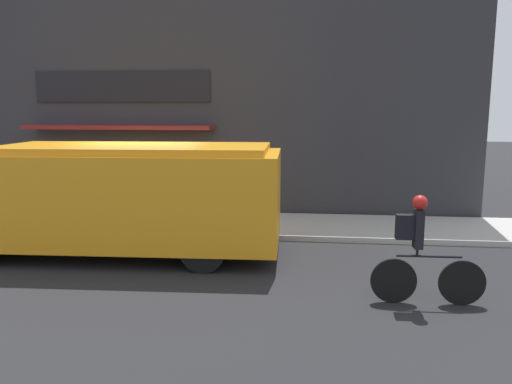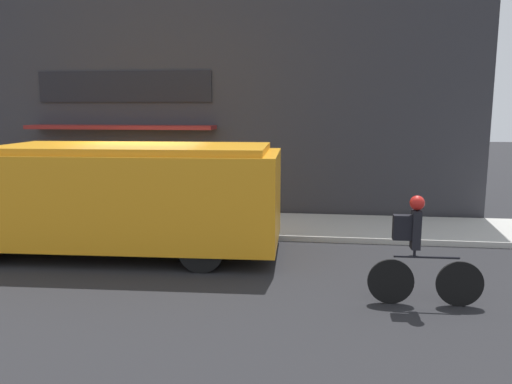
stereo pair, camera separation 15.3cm
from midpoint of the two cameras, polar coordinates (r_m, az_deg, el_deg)
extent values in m
plane|color=#232326|center=(11.42, -12.12, -5.03)|extent=(70.00, 70.00, 0.00)
cube|color=#ADAAA3|center=(12.51, -10.34, -3.42)|extent=(28.00, 2.38, 0.12)
cube|color=#2D2D33|center=(13.53, -8.92, 9.45)|extent=(15.94, 0.18, 5.68)
cube|color=black|center=(13.86, -14.56, 11.58)|extent=(4.73, 0.05, 0.80)
cube|color=maroon|center=(13.53, -14.92, 7.18)|extent=(4.96, 0.74, 0.10)
cube|color=orange|center=(9.93, -13.13, -0.48)|extent=(5.61, 2.49, 1.73)
cube|color=orange|center=(9.82, -13.33, 4.87)|extent=(5.16, 2.29, 0.13)
cube|color=red|center=(11.74, -18.11, 1.23)|extent=(0.04, 0.44, 0.44)
cylinder|color=black|center=(12.05, -24.02, -2.94)|extent=(0.81, 0.29, 0.80)
cylinder|color=black|center=(10.68, -3.79, -3.64)|extent=(0.81, 0.29, 0.80)
cylinder|color=black|center=(8.81, -5.73, -6.52)|extent=(0.81, 0.29, 0.80)
cylinder|color=black|center=(7.88, 22.78, -9.67)|extent=(0.67, 0.05, 0.67)
cylinder|color=black|center=(7.66, 15.70, -9.82)|extent=(0.67, 0.05, 0.67)
cylinder|color=black|center=(7.64, 19.45, -7.03)|extent=(0.92, 0.05, 0.04)
cylinder|color=black|center=(7.59, 18.22, -6.61)|extent=(0.04, 0.04, 0.12)
cube|color=black|center=(7.50, 18.35, -4.12)|extent=(0.12, 0.20, 0.56)
sphere|color=red|center=(7.42, 18.51, -1.19)|extent=(0.21, 0.21, 0.21)
cube|color=black|center=(7.46, 16.93, -3.89)|extent=(0.26, 0.14, 0.36)
camera|label=1|loc=(0.08, -89.58, 0.07)|focal=35.00mm
camera|label=2|loc=(0.08, 90.42, -0.07)|focal=35.00mm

